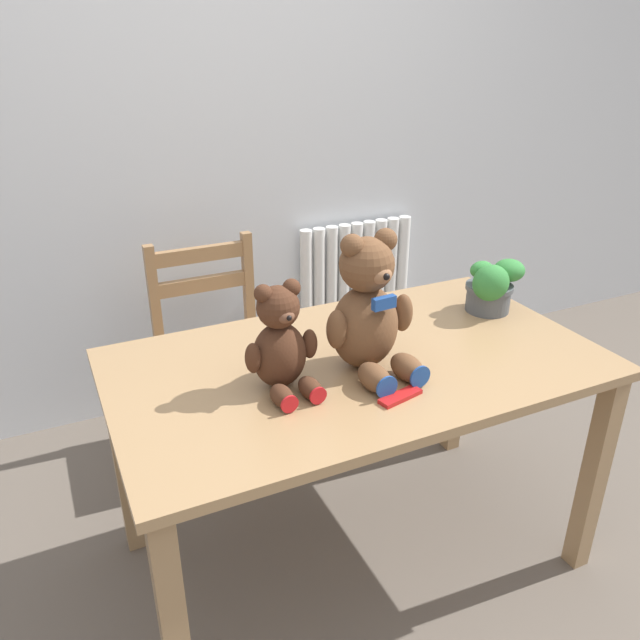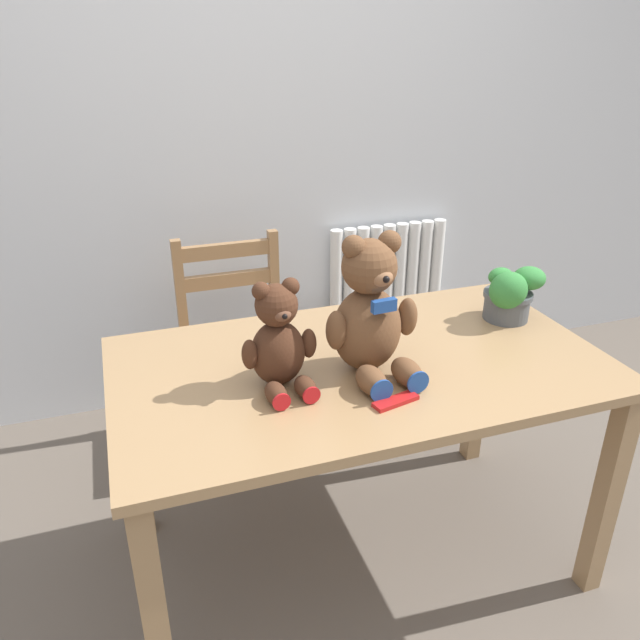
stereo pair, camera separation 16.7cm
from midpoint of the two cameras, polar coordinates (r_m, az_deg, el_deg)
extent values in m
cube|color=silver|center=(2.79, -4.35, 18.19)|extent=(8.00, 0.04, 2.60)
cylinder|color=white|center=(3.08, 3.01, 1.26)|extent=(0.06, 0.06, 0.78)
cylinder|color=white|center=(3.11, 4.18, 1.42)|extent=(0.06, 0.06, 0.78)
cylinder|color=white|center=(3.13, 5.33, 1.58)|extent=(0.06, 0.06, 0.78)
cylinder|color=white|center=(3.16, 6.46, 1.74)|extent=(0.06, 0.06, 0.78)
cylinder|color=white|center=(3.19, 7.58, 1.89)|extent=(0.06, 0.06, 0.78)
cylinder|color=white|center=(3.22, 8.67, 2.04)|extent=(0.06, 0.06, 0.78)
cylinder|color=white|center=(3.25, 9.74, 2.19)|extent=(0.06, 0.06, 0.78)
cylinder|color=white|center=(3.28, 10.80, 2.33)|extent=(0.06, 0.06, 0.78)
cylinder|color=white|center=(3.31, 11.83, 2.47)|extent=(0.06, 0.06, 0.78)
cube|color=white|center=(3.35, 7.22, -3.90)|extent=(0.62, 0.10, 0.04)
cube|color=#9E7A51|center=(1.83, 6.37, -4.27)|extent=(1.43, 0.81, 0.03)
cube|color=#9E7A51|center=(1.67, -11.80, -25.27)|extent=(0.06, 0.06, 0.72)
cube|color=#9E7A51|center=(2.16, 26.87, -14.20)|extent=(0.06, 0.06, 0.72)
cube|color=#9E7A51|center=(2.20, -14.50, -11.17)|extent=(0.06, 0.06, 0.72)
cube|color=#9E7A51|center=(2.59, 16.09, -5.39)|extent=(0.06, 0.06, 0.72)
cube|color=#997047|center=(2.56, -5.38, -3.16)|extent=(0.44, 0.44, 0.03)
cube|color=#997047|center=(2.56, 0.31, -8.83)|extent=(0.04, 0.04, 0.41)
cube|color=#997047|center=(2.48, -8.59, -10.40)|extent=(0.04, 0.04, 0.41)
cube|color=#997047|center=(2.77, -2.38, -0.50)|extent=(0.04, 0.04, 0.87)
cube|color=#997047|center=(2.70, -10.53, -1.68)|extent=(0.04, 0.04, 0.87)
cube|color=#997047|center=(2.59, -6.79, 6.31)|extent=(0.36, 0.03, 0.06)
cube|color=#997047|center=(2.63, -6.65, 3.64)|extent=(0.36, 0.03, 0.06)
ellipsoid|color=#472819|center=(1.67, -1.01, -3.09)|extent=(0.16, 0.14, 0.18)
sphere|color=#472819|center=(1.61, -1.05, 1.31)|extent=(0.11, 0.11, 0.11)
sphere|color=#472819|center=(1.60, 0.26, 3.02)|extent=(0.05, 0.05, 0.05)
sphere|color=#472819|center=(1.58, -2.41, 2.59)|extent=(0.05, 0.05, 0.05)
ellipsoid|color=brown|center=(1.57, -0.47, 0.44)|extent=(0.05, 0.05, 0.04)
sphere|color=black|center=(1.56, -0.18, 0.25)|extent=(0.01, 0.01, 0.01)
ellipsoid|color=#472819|center=(1.68, 1.81, -2.21)|extent=(0.05, 0.05, 0.09)
ellipsoid|color=#472819|center=(1.62, -3.53, -3.25)|extent=(0.05, 0.05, 0.09)
ellipsoid|color=#472819|center=(1.64, 1.58, -6.25)|extent=(0.06, 0.09, 0.05)
cylinder|color=red|center=(1.61, 2.23, -6.99)|extent=(0.05, 0.01, 0.05)
ellipsoid|color=#472819|center=(1.61, -1.08, -6.84)|extent=(0.06, 0.09, 0.05)
cylinder|color=red|center=(1.58, -0.49, -7.61)|extent=(0.05, 0.01, 0.05)
ellipsoid|color=brown|center=(1.74, 7.22, -0.88)|extent=(0.21, 0.18, 0.24)
sphere|color=brown|center=(1.67, 7.56, 4.84)|extent=(0.15, 0.15, 0.15)
sphere|color=brown|center=(1.68, 9.25, 7.01)|extent=(0.06, 0.06, 0.06)
sphere|color=brown|center=(1.63, 6.06, 6.60)|extent=(0.06, 0.06, 0.06)
ellipsoid|color=#8C5F3F|center=(1.63, 8.54, 3.82)|extent=(0.07, 0.06, 0.05)
sphere|color=black|center=(1.61, 9.04, 3.62)|extent=(0.02, 0.02, 0.02)
ellipsoid|color=brown|center=(1.77, 10.67, 0.23)|extent=(0.06, 0.06, 0.11)
ellipsoid|color=brown|center=(1.67, 4.35, -1.02)|extent=(0.06, 0.06, 0.11)
ellipsoid|color=brown|center=(1.72, 10.73, -4.80)|extent=(0.08, 0.13, 0.07)
cylinder|color=#1E4793|center=(1.68, 11.81, -5.69)|extent=(0.06, 0.01, 0.06)
ellipsoid|color=brown|center=(1.67, 7.60, -5.58)|extent=(0.08, 0.13, 0.07)
cylinder|color=#1E4793|center=(1.62, 8.64, -6.53)|extent=(0.06, 0.01, 0.06)
cube|color=#1E4793|center=(1.64, 8.78, 1.24)|extent=(0.07, 0.03, 0.03)
cylinder|color=#4C5156|center=(2.18, 18.83, 1.22)|extent=(0.15, 0.15, 0.09)
cylinder|color=#4C5156|center=(2.16, 18.97, 2.17)|extent=(0.16, 0.16, 0.02)
ellipsoid|color=#337F38|center=(2.17, 20.73, 3.56)|extent=(0.11, 0.10, 0.07)
ellipsoid|color=#337F38|center=(2.15, 18.33, 3.77)|extent=(0.08, 0.06, 0.06)
ellipsoid|color=#337F38|center=(2.10, 19.05, 2.54)|extent=(0.13, 0.11, 0.12)
cube|color=red|center=(1.64, 9.83, -7.41)|extent=(0.13, 0.07, 0.01)
camera|label=1|loc=(0.08, -87.14, 1.34)|focal=35.00mm
camera|label=2|loc=(0.08, 92.86, -1.34)|focal=35.00mm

